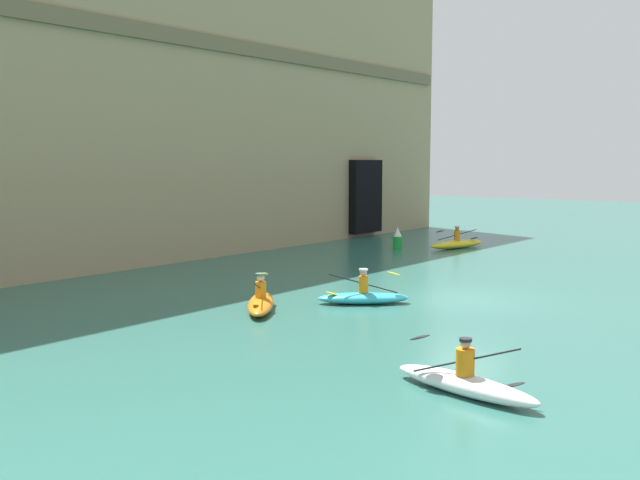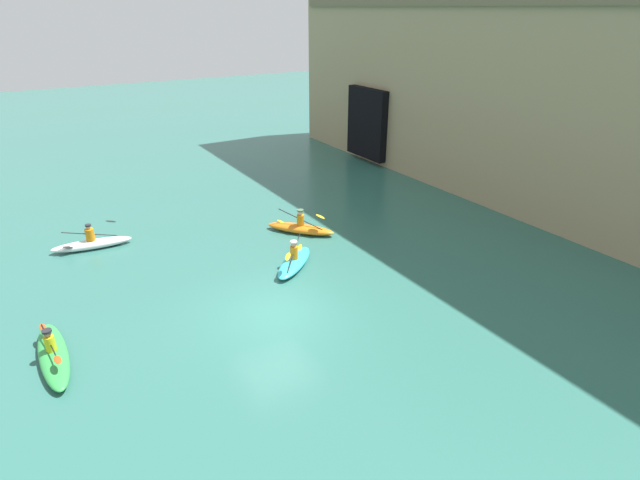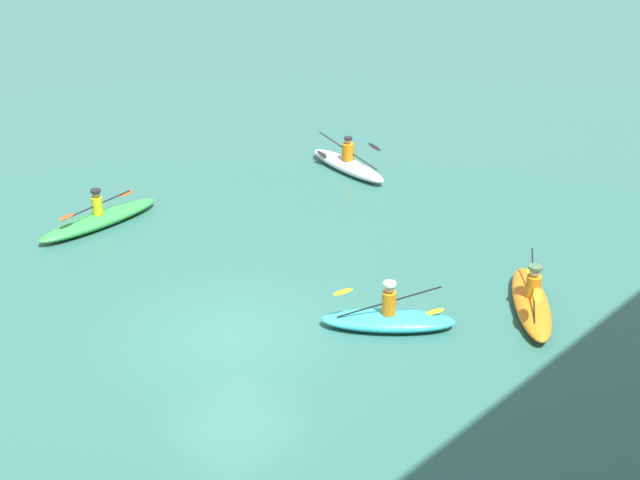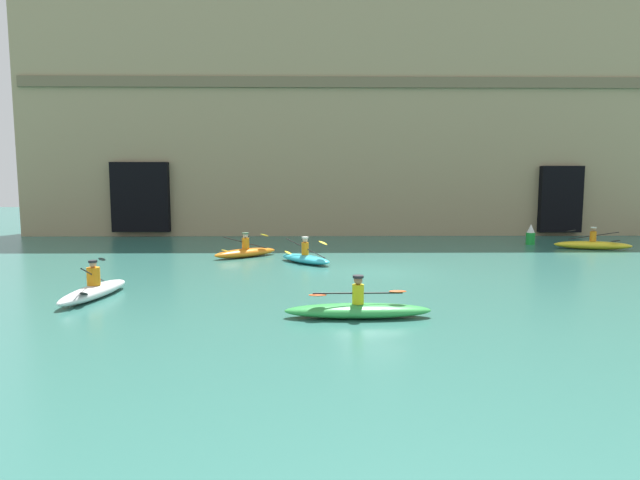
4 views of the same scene
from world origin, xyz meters
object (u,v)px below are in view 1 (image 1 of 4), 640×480
object	(u,v)px
kayak_white	(465,382)
kayak_yellow	(457,244)
kayak_cyan	(363,297)
kayak_orange	(261,302)
marker_buoy	(398,239)

from	to	relation	value
kayak_white	kayak_yellow	bearing A→B (deg)	-53.72
kayak_white	kayak_cyan	bearing A→B (deg)	-34.04
kayak_white	kayak_yellow	xyz separation A→B (m)	(20.31, 10.85, -0.00)
kayak_orange	marker_buoy	bearing A→B (deg)	157.62
kayak_yellow	marker_buoy	world-z (taller)	kayak_yellow
kayak_orange	marker_buoy	distance (m)	15.63
kayak_orange	kayak_cyan	world-z (taller)	kayak_orange
kayak_white	kayak_orange	size ratio (longest dim) A/B	1.12
kayak_white	kayak_cyan	distance (m)	8.73
kayak_orange	kayak_cyan	xyz separation A→B (m)	(2.70, -1.81, -0.02)
kayak_white	marker_buoy	bearing A→B (deg)	-46.17
kayak_white	kayak_orange	xyz separation A→B (m)	(3.17, 8.28, -0.00)
kayak_yellow	kayak_cyan	world-z (taller)	kayak_yellow
kayak_white	marker_buoy	distance (m)	22.25
kayak_cyan	marker_buoy	bearing A→B (deg)	76.77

